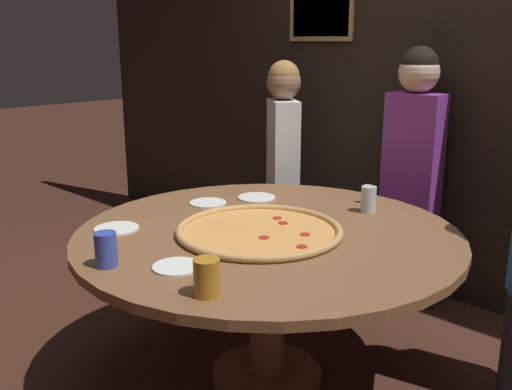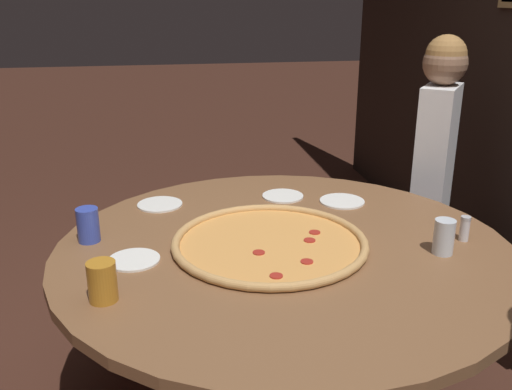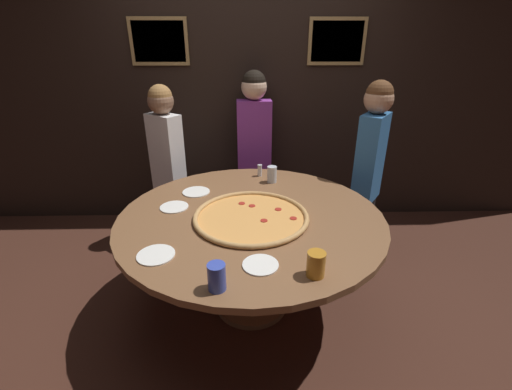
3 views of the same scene
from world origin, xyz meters
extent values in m
cylinder|color=brown|center=(0.00, 0.00, 0.72)|extent=(1.70, 1.70, 0.04)
cylinder|color=brown|center=(0.00, 0.00, 0.35)|extent=(0.16, 0.16, 0.70)
cylinder|color=#E0994C|center=(0.00, -0.06, 0.75)|extent=(0.69, 0.69, 0.01)
torus|color=tan|center=(0.00, -0.06, 0.76)|extent=(0.73, 0.73, 0.03)
cylinder|color=#A8281E|center=(-0.06, 0.13, 0.75)|extent=(0.04, 0.04, 0.00)
cylinder|color=#A8281E|center=(0.01, 0.10, 0.75)|extent=(0.04, 0.04, 0.00)
cylinder|color=#A8281E|center=(0.18, 0.04, 0.75)|extent=(0.04, 0.04, 0.00)
cylinder|color=#A8281E|center=(0.08, -0.11, 0.75)|extent=(0.04, 0.04, 0.00)
cylinder|color=#A8281E|center=(0.26, -0.09, 0.75)|extent=(0.04, 0.04, 0.00)
cylinder|color=#BC7A23|center=(0.30, -0.63, 0.80)|extent=(0.09, 0.09, 0.13)
cylinder|color=silver|center=(0.17, 0.55, 0.80)|extent=(0.07, 0.07, 0.13)
cylinder|color=#384CB7|center=(-0.16, -0.72, 0.81)|extent=(0.08, 0.08, 0.13)
cylinder|color=white|center=(-0.40, 0.36, 0.74)|extent=(0.20, 0.20, 0.01)
cylinder|color=white|center=(0.04, -0.55, 0.74)|extent=(0.18, 0.18, 0.01)
cylinder|color=white|center=(-0.50, -0.45, 0.74)|extent=(0.20, 0.20, 0.01)
cylinder|color=white|center=(-0.51, 0.11, 0.74)|extent=(0.19, 0.19, 0.01)
cylinder|color=silver|center=(0.08, 0.68, 0.78)|extent=(0.04, 0.04, 0.08)
cylinder|color=#B7B7BC|center=(0.08, 0.68, 0.83)|extent=(0.04, 0.04, 0.01)
cylinder|color=#232328|center=(-0.65, 0.89, 0.25)|extent=(0.19, 0.19, 0.50)
cylinder|color=#232328|center=(-0.82, 1.03, 0.25)|extent=(0.19, 0.19, 0.50)
cube|color=white|center=(-0.73, 0.96, 0.85)|extent=(0.33, 0.31, 0.70)
sphere|color=#8C664C|center=(-0.73, 0.96, 1.30)|extent=(0.22, 0.22, 0.22)
sphere|color=#9E703D|center=(-0.73, 0.96, 1.34)|extent=(0.20, 0.20, 0.20)
camera|label=1|loc=(1.60, -1.78, 1.55)|focal=40.00mm
camera|label=2|loc=(1.89, -0.44, 1.63)|focal=40.00mm
camera|label=3|loc=(-0.02, -1.96, 1.77)|focal=24.00mm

